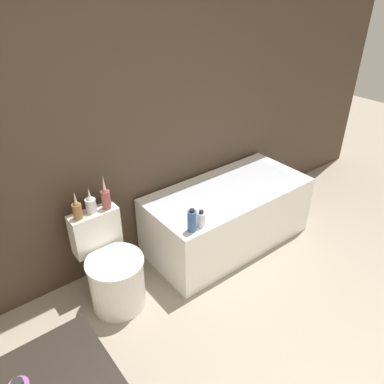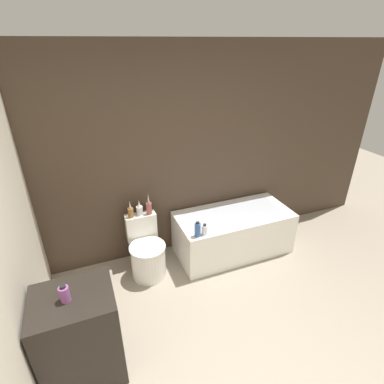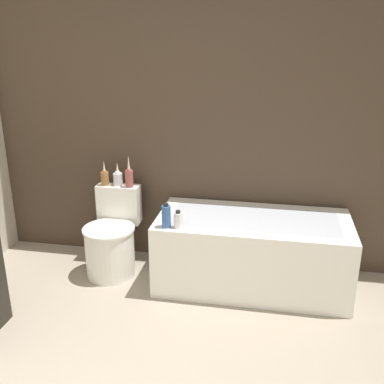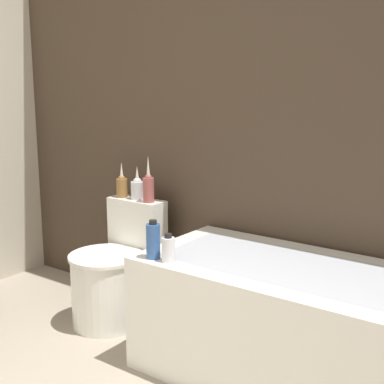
{
  "view_description": "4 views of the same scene",
  "coord_description": "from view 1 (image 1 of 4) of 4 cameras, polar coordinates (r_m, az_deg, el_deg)",
  "views": [
    {
      "loc": [
        -1.22,
        -0.17,
        2.24
      ],
      "look_at": [
        0.24,
        1.7,
        0.81
      ],
      "focal_mm": 35.0,
      "sensor_mm": 36.0,
      "label": 1
    },
    {
      "loc": [
        -0.96,
        -1.02,
        2.57
      ],
      "look_at": [
        0.15,
        1.76,
        1.05
      ],
      "focal_mm": 28.0,
      "sensor_mm": 36.0,
      "label": 2
    },
    {
      "loc": [
        0.89,
        -1.38,
        1.93
      ],
      "look_at": [
        0.32,
        1.63,
        0.84
      ],
      "focal_mm": 42.0,
      "sensor_mm": 36.0,
      "label": 3
    },
    {
      "loc": [
        1.72,
        -0.28,
        1.4
      ],
      "look_at": [
        0.25,
        1.73,
        0.88
      ],
      "focal_mm": 50.0,
      "sensor_mm": 36.0,
      "label": 4
    }
  ],
  "objects": [
    {
      "name": "wall_back_tiled",
      "position": [
        2.88,
        -10.86,
        11.47
      ],
      "size": [
        6.4,
        0.06,
        2.6
      ],
      "color": "#423326",
      "rests_on": "ground_plane"
    },
    {
      "name": "bathtub",
      "position": [
        3.44,
        5.41,
        -3.56
      ],
      "size": [
        1.49,
        0.71,
        0.57
      ],
      "color": "white",
      "rests_on": "ground"
    },
    {
      "name": "toilet",
      "position": [
        2.93,
        -11.96,
        -11.81
      ],
      "size": [
        0.43,
        0.56,
        0.7
      ],
      "color": "white",
      "rests_on": "ground"
    },
    {
      "name": "vase_gold",
      "position": [
        2.76,
        -17.11,
        -2.54
      ],
      "size": [
        0.07,
        0.07,
        0.22
      ],
      "color": "olive",
      "rests_on": "toilet"
    },
    {
      "name": "vase_silver",
      "position": [
        2.81,
        -15.19,
        -1.71
      ],
      "size": [
        0.08,
        0.08,
        0.2
      ],
      "color": "silver",
      "rests_on": "toilet"
    },
    {
      "name": "vase_bronze",
      "position": [
        2.81,
        -13.02,
        -0.81
      ],
      "size": [
        0.07,
        0.07,
        0.28
      ],
      "color": "#994C47",
      "rests_on": "toilet"
    },
    {
      "name": "shampoo_bottle_tall",
      "position": [
        2.72,
        -0.0,
        -4.43
      ],
      "size": [
        0.07,
        0.07,
        0.19
      ],
      "color": "#335999",
      "rests_on": "bathtub"
    },
    {
      "name": "shampoo_bottle_short",
      "position": [
        2.78,
        1.41,
        -4.17
      ],
      "size": [
        0.06,
        0.06,
        0.14
      ],
      "color": "silver",
      "rests_on": "bathtub"
    }
  ]
}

